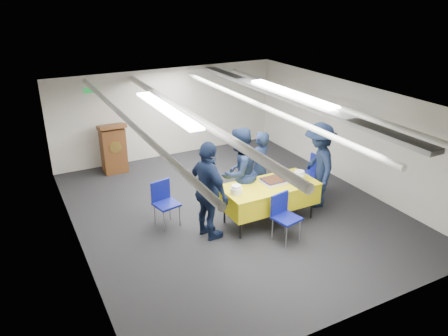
{
  "coord_description": "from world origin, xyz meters",
  "views": [
    {
      "loc": [
        -3.78,
        -6.9,
        4.27
      ],
      "look_at": [
        -0.29,
        -0.2,
        1.05
      ],
      "focal_mm": 35.0,
      "sensor_mm": 36.0,
      "label": 1
    }
  ],
  "objects_px": {
    "serving_table": "(269,195)",
    "chair_left": "(164,199)",
    "sailor_d": "(319,165)",
    "sailor_a": "(259,168)",
    "chair_right": "(312,171)",
    "sailor_c": "(209,191)",
    "sheet_cake": "(274,181)",
    "sailor_b": "(239,173)",
    "podium": "(113,148)",
    "chair_near": "(283,212)"
  },
  "relations": [
    {
      "from": "serving_table",
      "to": "sailor_c",
      "type": "relative_size",
      "value": 1.01
    },
    {
      "from": "chair_left",
      "to": "sailor_c",
      "type": "distance_m",
      "value": 1.05
    },
    {
      "from": "sheet_cake",
      "to": "sailor_a",
      "type": "relative_size",
      "value": 0.31
    },
    {
      "from": "sailor_c",
      "to": "sailor_d",
      "type": "relative_size",
      "value": 1.03
    },
    {
      "from": "chair_left",
      "to": "sailor_c",
      "type": "bearing_deg",
      "value": -55.36
    },
    {
      "from": "podium",
      "to": "sailor_d",
      "type": "bearing_deg",
      "value": -48.33
    },
    {
      "from": "podium",
      "to": "sailor_b",
      "type": "distance_m",
      "value": 3.67
    },
    {
      "from": "serving_table",
      "to": "chair_near",
      "type": "relative_size",
      "value": 2.11
    },
    {
      "from": "chair_left",
      "to": "sailor_b",
      "type": "bearing_deg",
      "value": -12.83
    },
    {
      "from": "sailor_b",
      "to": "sailor_d",
      "type": "relative_size",
      "value": 1.03
    },
    {
      "from": "chair_left",
      "to": "serving_table",
      "type": "bearing_deg",
      "value": -24.01
    },
    {
      "from": "podium",
      "to": "sailor_a",
      "type": "xyz_separation_m",
      "value": [
        2.24,
        -3.03,
        0.17
      ]
    },
    {
      "from": "sheet_cake",
      "to": "sailor_c",
      "type": "xyz_separation_m",
      "value": [
        -1.38,
        -0.02,
        0.1
      ]
    },
    {
      "from": "sailor_a",
      "to": "sheet_cake",
      "type": "bearing_deg",
      "value": 58.22
    },
    {
      "from": "serving_table",
      "to": "sailor_d",
      "type": "xyz_separation_m",
      "value": [
        1.24,
        0.11,
        0.32
      ]
    },
    {
      "from": "serving_table",
      "to": "sailor_a",
      "type": "relative_size",
      "value": 1.17
    },
    {
      "from": "sailor_a",
      "to": "sailor_d",
      "type": "xyz_separation_m",
      "value": [
        1.01,
        -0.62,
        0.1
      ]
    },
    {
      "from": "serving_table",
      "to": "chair_left",
      "type": "distance_m",
      "value": 1.99
    },
    {
      "from": "sailor_a",
      "to": "sailor_b",
      "type": "distance_m",
      "value": 0.68
    },
    {
      "from": "sheet_cake",
      "to": "sailor_a",
      "type": "bearing_deg",
      "value": 81.24
    },
    {
      "from": "chair_left",
      "to": "sailor_d",
      "type": "relative_size",
      "value": 0.49
    },
    {
      "from": "chair_right",
      "to": "sailor_c",
      "type": "bearing_deg",
      "value": -168.34
    },
    {
      "from": "chair_left",
      "to": "sailor_a",
      "type": "distance_m",
      "value": 2.06
    },
    {
      "from": "podium",
      "to": "chair_left",
      "type": "height_order",
      "value": "podium"
    },
    {
      "from": "podium",
      "to": "serving_table",
      "type": "bearing_deg",
      "value": -61.89
    },
    {
      "from": "chair_near",
      "to": "sailor_d",
      "type": "xyz_separation_m",
      "value": [
        1.37,
        0.78,
        0.35
      ]
    },
    {
      "from": "chair_right",
      "to": "chair_left",
      "type": "distance_m",
      "value": 3.3
    },
    {
      "from": "chair_left",
      "to": "sailor_c",
      "type": "height_order",
      "value": "sailor_c"
    },
    {
      "from": "serving_table",
      "to": "sheet_cake",
      "type": "height_order",
      "value": "sheet_cake"
    },
    {
      "from": "chair_near",
      "to": "sailor_d",
      "type": "height_order",
      "value": "sailor_d"
    },
    {
      "from": "sailor_b",
      "to": "sailor_d",
      "type": "bearing_deg",
      "value": 147.15
    },
    {
      "from": "sailor_b",
      "to": "sailor_d",
      "type": "distance_m",
      "value": 1.67
    },
    {
      "from": "serving_table",
      "to": "sailor_c",
      "type": "xyz_separation_m",
      "value": [
        -1.27,
        0.01,
        0.35
      ]
    },
    {
      "from": "serving_table",
      "to": "sailor_a",
      "type": "xyz_separation_m",
      "value": [
        0.23,
        0.74,
        0.22
      ]
    },
    {
      "from": "chair_left",
      "to": "sailor_d",
      "type": "height_order",
      "value": "sailor_d"
    },
    {
      "from": "podium",
      "to": "sailor_a",
      "type": "relative_size",
      "value": 0.8
    },
    {
      "from": "serving_table",
      "to": "sailor_b",
      "type": "bearing_deg",
      "value": 128.91
    },
    {
      "from": "chair_left",
      "to": "sailor_c",
      "type": "relative_size",
      "value": 0.48
    },
    {
      "from": "serving_table",
      "to": "podium",
      "type": "distance_m",
      "value": 4.27
    },
    {
      "from": "sailor_d",
      "to": "serving_table",
      "type": "bearing_deg",
      "value": -61.57
    },
    {
      "from": "podium",
      "to": "sailor_c",
      "type": "distance_m",
      "value": 3.84
    },
    {
      "from": "sailor_a",
      "to": "chair_near",
      "type": "bearing_deg",
      "value": 52.65
    },
    {
      "from": "sheet_cake",
      "to": "chair_right",
      "type": "height_order",
      "value": "chair_right"
    },
    {
      "from": "serving_table",
      "to": "chair_left",
      "type": "xyz_separation_m",
      "value": [
        -1.82,
        0.81,
        -0.03
      ]
    },
    {
      "from": "sailor_d",
      "to": "chair_near",
      "type": "bearing_deg",
      "value": -37.25
    },
    {
      "from": "chair_right",
      "to": "chair_left",
      "type": "bearing_deg",
      "value": 175.89
    },
    {
      "from": "sailor_c",
      "to": "sheet_cake",
      "type": "bearing_deg",
      "value": -98.22
    },
    {
      "from": "sailor_b",
      "to": "chair_right",
      "type": "bearing_deg",
      "value": 162.74
    },
    {
      "from": "chair_right",
      "to": "sailor_b",
      "type": "bearing_deg",
      "value": -177.28
    },
    {
      "from": "serving_table",
      "to": "chair_left",
      "type": "bearing_deg",
      "value": 155.99
    }
  ]
}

